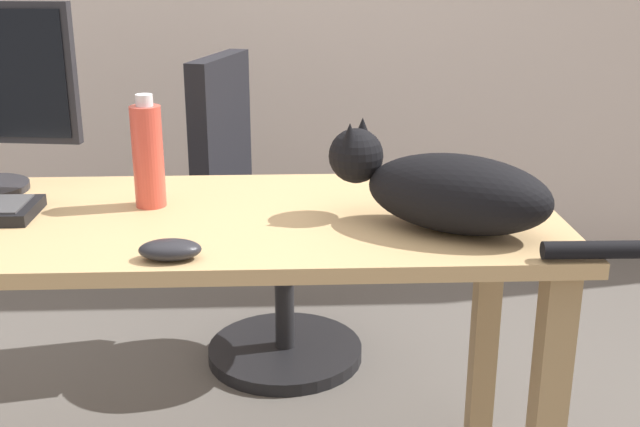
% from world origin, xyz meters
% --- Properties ---
extents(desk, '(1.57, 0.60, 0.71)m').
position_xyz_m(desk, '(0.00, 0.00, 0.60)').
color(desk, tan).
rests_on(desk, ground_plane).
extents(office_chair, '(0.50, 0.48, 0.94)m').
position_xyz_m(office_chair, '(0.17, 0.71, 0.41)').
color(office_chair, black).
rests_on(office_chair, ground_plane).
extents(cat, '(0.54, 0.35, 0.20)m').
position_xyz_m(cat, '(0.53, -0.11, 0.79)').
color(cat, black).
rests_on(cat, desk).
extents(computer_mouse, '(0.11, 0.06, 0.04)m').
position_xyz_m(computer_mouse, '(0.02, -0.25, 0.73)').
color(computer_mouse, '#232328').
rests_on(computer_mouse, desk).
extents(water_bottle, '(0.06, 0.06, 0.24)m').
position_xyz_m(water_bottle, '(-0.06, 0.07, 0.82)').
color(water_bottle, '#D84C3D').
rests_on(water_bottle, desk).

